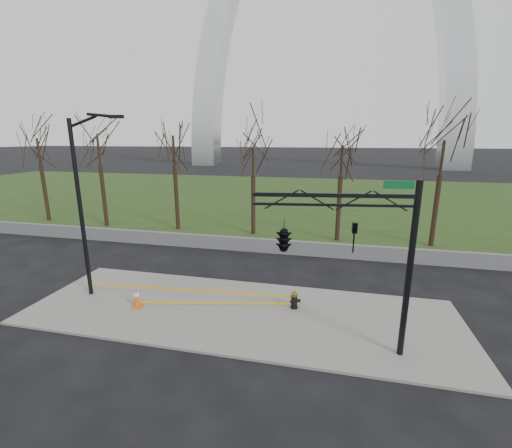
% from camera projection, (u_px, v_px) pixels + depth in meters
% --- Properties ---
extents(ground, '(500.00, 500.00, 0.00)m').
position_uv_depth(ground, '(239.00, 313.00, 14.45)').
color(ground, black).
rests_on(ground, ground).
extents(sidewalk, '(18.00, 6.00, 0.10)m').
position_uv_depth(sidewalk, '(239.00, 312.00, 14.44)').
color(sidewalk, slate).
rests_on(sidewalk, ground).
extents(grass_strip, '(120.00, 40.00, 0.06)m').
position_uv_depth(grass_strip, '(304.00, 196.00, 42.78)').
color(grass_strip, '#223D16').
rests_on(grass_strip, ground).
extents(guardrail, '(60.00, 0.30, 0.90)m').
position_uv_depth(guardrail, '(273.00, 246.00, 21.90)').
color(guardrail, '#59595B').
rests_on(guardrail, ground).
extents(gateway_arch, '(66.00, 6.00, 65.00)m').
position_uv_depth(gateway_arch, '(327.00, 22.00, 77.30)').
color(gateway_arch, silver).
rests_on(gateway_arch, ground).
extents(tree_row, '(35.31, 4.00, 8.07)m').
position_uv_depth(tree_row, '(213.00, 181.00, 25.95)').
color(tree_row, black).
rests_on(tree_row, ground).
extents(fire_hydrant, '(0.50, 0.32, 0.79)m').
position_uv_depth(fire_hydrant, '(295.00, 300.00, 14.61)').
color(fire_hydrant, black).
rests_on(fire_hydrant, sidewalk).
extents(traffic_cone, '(0.54, 0.54, 0.79)m').
position_uv_depth(traffic_cone, '(137.00, 298.00, 14.72)').
color(traffic_cone, '#E8590C').
rests_on(traffic_cone, sidewalk).
extents(street_light, '(2.37, 0.62, 8.21)m').
position_uv_depth(street_light, '(84.00, 197.00, 14.90)').
color(street_light, black).
rests_on(street_light, ground).
extents(traffic_signal_mast, '(5.06, 2.53, 6.00)m').
position_uv_depth(traffic_signal_mast, '(308.00, 237.00, 10.85)').
color(traffic_signal_mast, black).
rests_on(traffic_signal_mast, ground).
extents(caution_tape, '(9.46, 1.40, 0.41)m').
position_uv_depth(caution_tape, '(199.00, 295.00, 15.02)').
color(caution_tape, '#E7B20C').
rests_on(caution_tape, ground).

